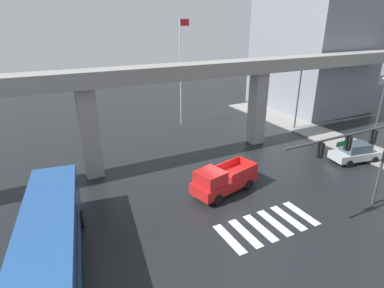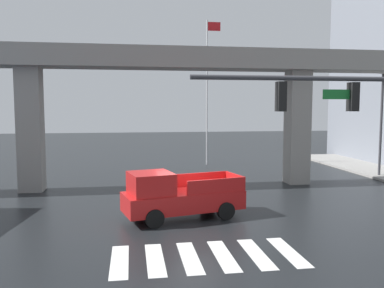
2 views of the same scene
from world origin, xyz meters
name	(u,v)px [view 2 (image 2 of 2)]	position (x,y,z in m)	size (l,w,h in m)	color
ground_plane	(186,217)	(0.00, 0.00, 0.00)	(120.00, 120.00, 0.00)	black
crosswalk_stripes	(207,257)	(0.00, -4.75, 0.01)	(6.05, 2.80, 0.01)	silver
elevated_overpass	(170,68)	(0.00, 6.79, 7.06)	(54.74, 2.25, 8.23)	gray
pickup_truck	(177,196)	(-0.44, -0.25, 0.99)	(5.40, 3.05, 2.08)	red
street_lamp_mid_block	(382,111)	(14.45, 7.92, 4.56)	(0.44, 0.70, 7.24)	#38383D
flagpole	(208,83)	(3.99, 15.71, 6.75)	(1.16, 0.12, 11.84)	silver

